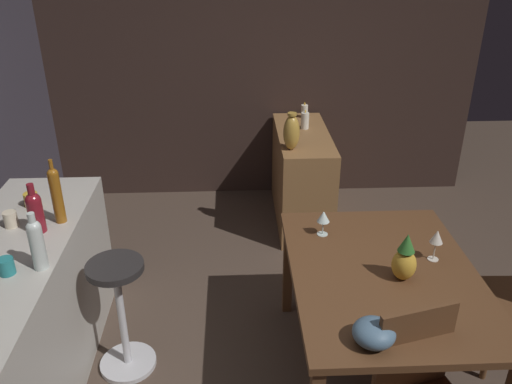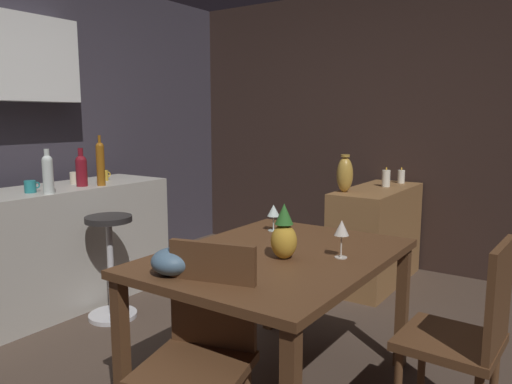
{
  "view_description": "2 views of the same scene",
  "coord_description": "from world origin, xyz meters",
  "px_view_note": "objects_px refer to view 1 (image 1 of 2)",
  "views": [
    {
      "loc": [
        -2.3,
        0.37,
        2.39
      ],
      "look_at": [
        0.73,
        0.23,
        0.87
      ],
      "focal_mm": 37.15,
      "sensor_mm": 36.0,
      "label": 1
    },
    {
      "loc": [
        -2.01,
        -1.67,
        1.41
      ],
      "look_at": [
        0.62,
        0.13,
        0.92
      ],
      "focal_mm": 34.34,
      "sensor_mm": 36.0,
      "label": 2
    }
  ],
  "objects_px": {
    "pineapple_centerpiece": "(405,260)",
    "pillar_candle_tall": "(305,121)",
    "cup_teal": "(6,266)",
    "vase_brass": "(292,132)",
    "fruit_bowl": "(374,333)",
    "pillar_candle_short": "(304,111)",
    "dining_table": "(383,284)",
    "wine_bottle_ruby": "(35,210)",
    "wine_bottle_amber": "(56,193)",
    "wine_bottle_clear": "(37,242)",
    "sideboard_cabinet": "(302,177)",
    "wine_glass_right": "(323,217)",
    "wine_glass_left": "(437,238)",
    "cup_cream": "(11,219)",
    "cup_mustard": "(31,199)",
    "bar_stool": "(121,314)"
  },
  "relations": [
    {
      "from": "sideboard_cabinet",
      "to": "cup_mustard",
      "type": "height_order",
      "value": "cup_mustard"
    },
    {
      "from": "wine_bottle_amber",
      "to": "wine_bottle_clear",
      "type": "distance_m",
      "value": 0.46
    },
    {
      "from": "wine_glass_left",
      "to": "wine_bottle_amber",
      "type": "relative_size",
      "value": 0.49
    },
    {
      "from": "wine_glass_left",
      "to": "wine_glass_right",
      "type": "relative_size",
      "value": 1.17
    },
    {
      "from": "wine_glass_right",
      "to": "fruit_bowl",
      "type": "xyz_separation_m",
      "value": [
        -0.93,
        -0.08,
        -0.06
      ]
    },
    {
      "from": "wine_bottle_clear",
      "to": "pillar_candle_tall",
      "type": "xyz_separation_m",
      "value": [
        2.15,
        -1.57,
        -0.15
      ]
    },
    {
      "from": "sideboard_cabinet",
      "to": "cup_mustard",
      "type": "distance_m",
      "value": 2.33
    },
    {
      "from": "wine_glass_left",
      "to": "wine_bottle_ruby",
      "type": "distance_m",
      "value": 2.17
    },
    {
      "from": "wine_glass_right",
      "to": "wine_bottle_clear",
      "type": "height_order",
      "value": "wine_bottle_clear"
    },
    {
      "from": "pillar_candle_short",
      "to": "pillar_candle_tall",
      "type": "bearing_deg",
      "value": 173.46
    },
    {
      "from": "wine_glass_left",
      "to": "cup_teal",
      "type": "bearing_deg",
      "value": 96.72
    },
    {
      "from": "wine_glass_left",
      "to": "wine_bottle_clear",
      "type": "bearing_deg",
      "value": 96.04
    },
    {
      "from": "dining_table",
      "to": "wine_bottle_clear",
      "type": "height_order",
      "value": "wine_bottle_clear"
    },
    {
      "from": "wine_bottle_ruby",
      "to": "pillar_candle_tall",
      "type": "distance_m",
      "value": 2.47
    },
    {
      "from": "wine_bottle_clear",
      "to": "cup_cream",
      "type": "relative_size",
      "value": 2.77
    },
    {
      "from": "fruit_bowl",
      "to": "pillar_candle_short",
      "type": "relative_size",
      "value": 1.33
    },
    {
      "from": "wine_glass_right",
      "to": "pillar_candle_short",
      "type": "bearing_deg",
      "value": -3.99
    },
    {
      "from": "bar_stool",
      "to": "cup_teal",
      "type": "distance_m",
      "value": 0.76
    },
    {
      "from": "wine_bottle_clear",
      "to": "pillar_candle_short",
      "type": "distance_m",
      "value": 2.93
    },
    {
      "from": "dining_table",
      "to": "wine_bottle_clear",
      "type": "distance_m",
      "value": 1.79
    },
    {
      "from": "wine_glass_left",
      "to": "cup_teal",
      "type": "xyz_separation_m",
      "value": [
        -0.26,
        2.19,
        0.06
      ]
    },
    {
      "from": "wine_bottle_ruby",
      "to": "wine_bottle_clear",
      "type": "relative_size",
      "value": 0.94
    },
    {
      "from": "pineapple_centerpiece",
      "to": "pillar_candle_tall",
      "type": "xyz_separation_m",
      "value": [
        2.1,
        0.25,
        0.04
      ]
    },
    {
      "from": "pineapple_centerpiece",
      "to": "cup_mustard",
      "type": "relative_size",
      "value": 2.31
    },
    {
      "from": "dining_table",
      "to": "wine_glass_left",
      "type": "xyz_separation_m",
      "value": [
        0.11,
        -0.3,
        0.22
      ]
    },
    {
      "from": "cup_mustard",
      "to": "pillar_candle_tall",
      "type": "relative_size",
      "value": 0.69
    },
    {
      "from": "wine_glass_right",
      "to": "fruit_bowl",
      "type": "relative_size",
      "value": 0.83
    },
    {
      "from": "sideboard_cabinet",
      "to": "vase_brass",
      "type": "relative_size",
      "value": 3.67
    },
    {
      "from": "cup_teal",
      "to": "bar_stool",
      "type": "bearing_deg",
      "value": -55.21
    },
    {
      "from": "wine_glass_right",
      "to": "fruit_bowl",
      "type": "bearing_deg",
      "value": -175.31
    },
    {
      "from": "wine_bottle_ruby",
      "to": "cup_teal",
      "type": "bearing_deg",
      "value": 176.57
    },
    {
      "from": "wine_bottle_amber",
      "to": "cup_cream",
      "type": "relative_size",
      "value": 3.46
    },
    {
      "from": "wine_bottle_amber",
      "to": "cup_teal",
      "type": "relative_size",
      "value": 3.39
    },
    {
      "from": "pineapple_centerpiece",
      "to": "fruit_bowl",
      "type": "xyz_separation_m",
      "value": [
        -0.47,
        0.27,
        -0.06
      ]
    },
    {
      "from": "dining_table",
      "to": "wine_bottle_amber",
      "type": "distance_m",
      "value": 1.86
    },
    {
      "from": "wine_glass_left",
      "to": "pillar_candle_short",
      "type": "distance_m",
      "value": 2.28
    },
    {
      "from": "pillar_candle_short",
      "to": "wine_bottle_amber",
      "type": "bearing_deg",
      "value": 140.6
    },
    {
      "from": "dining_table",
      "to": "wine_bottle_ruby",
      "type": "xyz_separation_m",
      "value": [
        0.24,
        1.87,
        0.37
      ]
    },
    {
      "from": "wine_glass_left",
      "to": "pillar_candle_short",
      "type": "xyz_separation_m",
      "value": [
        2.24,
        0.44,
        -0.0
      ]
    },
    {
      "from": "sideboard_cabinet",
      "to": "wine_bottle_ruby",
      "type": "relative_size",
      "value": 3.86
    },
    {
      "from": "wine_bottle_ruby",
      "to": "wine_bottle_clear",
      "type": "xyz_separation_m",
      "value": [
        -0.35,
        -0.12,
        0.02
      ]
    },
    {
      "from": "bar_stool",
      "to": "wine_glass_left",
      "type": "relative_size",
      "value": 3.96
    },
    {
      "from": "pillar_candle_short",
      "to": "dining_table",
      "type": "bearing_deg",
      "value": -176.65
    },
    {
      "from": "wine_glass_right",
      "to": "cup_teal",
      "type": "distance_m",
      "value": 1.71
    },
    {
      "from": "dining_table",
      "to": "wine_bottle_clear",
      "type": "xyz_separation_m",
      "value": [
        -0.11,
        1.74,
        0.38
      ]
    },
    {
      "from": "cup_mustard",
      "to": "vase_brass",
      "type": "distance_m",
      "value": 1.95
    },
    {
      "from": "cup_teal",
      "to": "cup_cream",
      "type": "height_order",
      "value": "cup_cream"
    },
    {
      "from": "cup_teal",
      "to": "vase_brass",
      "type": "distance_m",
      "value": 2.31
    },
    {
      "from": "sideboard_cabinet",
      "to": "pillar_candle_tall",
      "type": "bearing_deg",
      "value": -11.71
    },
    {
      "from": "dining_table",
      "to": "wine_bottle_clear",
      "type": "relative_size",
      "value": 4.45
    }
  ]
}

